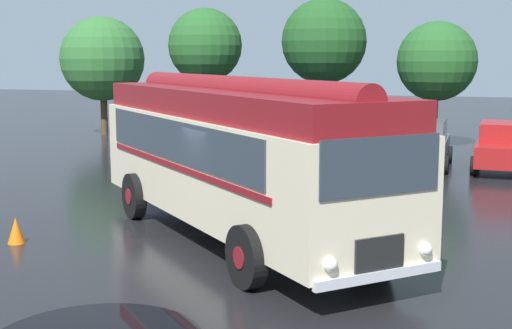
{
  "coord_description": "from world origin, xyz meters",
  "views": [
    {
      "loc": [
        4.47,
        -13.44,
        3.88
      ],
      "look_at": [
        -0.49,
        2.19,
        1.4
      ],
      "focal_mm": 50.0,
      "sensor_mm": 36.0,
      "label": 1
    }
  ],
  "objects_px": {
    "box_van": "(207,122)",
    "car_near_left": "(277,136)",
    "car_mid_left": "(342,141)",
    "vintage_bus": "(235,152)",
    "car_mid_right": "(423,143)",
    "traffic_cone": "(16,230)",
    "car_far_right": "(503,146)"
  },
  "relations": [
    {
      "from": "vintage_bus",
      "to": "car_far_right",
      "type": "height_order",
      "value": "vintage_bus"
    },
    {
      "from": "car_near_left",
      "to": "car_mid_right",
      "type": "bearing_deg",
      "value": -6.53
    },
    {
      "from": "vintage_bus",
      "to": "traffic_cone",
      "type": "relative_size",
      "value": 16.17
    },
    {
      "from": "car_near_left",
      "to": "car_mid_left",
      "type": "xyz_separation_m",
      "value": [
        2.71,
        -0.75,
        0.0
      ]
    },
    {
      "from": "car_mid_left",
      "to": "box_van",
      "type": "height_order",
      "value": "box_van"
    },
    {
      "from": "car_mid_left",
      "to": "traffic_cone",
      "type": "height_order",
      "value": "car_mid_left"
    },
    {
      "from": "car_far_right",
      "to": "box_van",
      "type": "distance_m",
      "value": 11.03
    },
    {
      "from": "traffic_cone",
      "to": "vintage_bus",
      "type": "bearing_deg",
      "value": 22.47
    },
    {
      "from": "box_van",
      "to": "traffic_cone",
      "type": "distance_m",
      "value": 13.75
    },
    {
      "from": "car_mid_left",
      "to": "traffic_cone",
      "type": "bearing_deg",
      "value": -108.41
    },
    {
      "from": "vintage_bus",
      "to": "traffic_cone",
      "type": "height_order",
      "value": "vintage_bus"
    },
    {
      "from": "vintage_bus",
      "to": "car_mid_right",
      "type": "xyz_separation_m",
      "value": [
        3.0,
        11.57,
        -1.05
      ]
    },
    {
      "from": "box_van",
      "to": "vintage_bus",
      "type": "bearing_deg",
      "value": -65.95
    },
    {
      "from": "car_mid_left",
      "to": "traffic_cone",
      "type": "relative_size",
      "value": 7.72
    },
    {
      "from": "car_far_right",
      "to": "box_van",
      "type": "height_order",
      "value": "box_van"
    },
    {
      "from": "vintage_bus",
      "to": "car_near_left",
      "type": "bearing_deg",
      "value": 101.89
    },
    {
      "from": "car_mid_right",
      "to": "car_near_left",
      "type": "bearing_deg",
      "value": 173.47
    },
    {
      "from": "vintage_bus",
      "to": "car_far_right",
      "type": "bearing_deg",
      "value": 63.73
    },
    {
      "from": "car_near_left",
      "to": "box_van",
      "type": "relative_size",
      "value": 0.73
    },
    {
      "from": "car_mid_right",
      "to": "box_van",
      "type": "height_order",
      "value": "box_van"
    },
    {
      "from": "car_near_left",
      "to": "car_far_right",
      "type": "distance_m",
      "value": 8.3
    },
    {
      "from": "vintage_bus",
      "to": "car_near_left",
      "type": "relative_size",
      "value": 2.06
    },
    {
      "from": "car_mid_left",
      "to": "car_mid_right",
      "type": "bearing_deg",
      "value": 2.29
    },
    {
      "from": "box_van",
      "to": "car_near_left",
      "type": "bearing_deg",
      "value": 6.37
    },
    {
      "from": "vintage_bus",
      "to": "box_van",
      "type": "distance_m",
      "value": 13.04
    },
    {
      "from": "traffic_cone",
      "to": "box_van",
      "type": "bearing_deg",
      "value": 94.38
    },
    {
      "from": "vintage_bus",
      "to": "car_mid_right",
      "type": "height_order",
      "value": "vintage_bus"
    },
    {
      "from": "car_mid_right",
      "to": "traffic_cone",
      "type": "relative_size",
      "value": 7.64
    },
    {
      "from": "car_mid_right",
      "to": "car_far_right",
      "type": "xyz_separation_m",
      "value": [
        2.7,
        -0.02,
        0.0
      ]
    },
    {
      "from": "car_mid_right",
      "to": "car_far_right",
      "type": "height_order",
      "value": "same"
    },
    {
      "from": "car_mid_right",
      "to": "box_van",
      "type": "distance_m",
      "value": 8.34
    },
    {
      "from": "car_far_right",
      "to": "box_van",
      "type": "bearing_deg",
      "value": 178.19
    }
  ]
}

